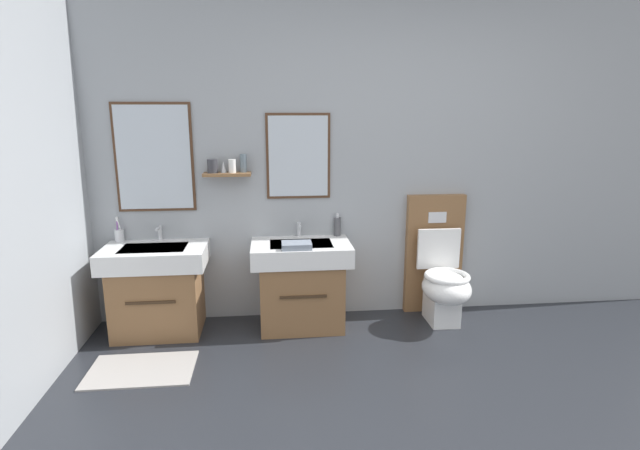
{
  "coord_description": "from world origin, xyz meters",
  "views": [
    {
      "loc": [
        -1.0,
        -1.78,
        1.67
      ],
      "look_at": [
        -0.65,
        1.68,
        0.85
      ],
      "focal_mm": 27.36,
      "sensor_mm": 36.0,
      "label": 1
    }
  ],
  "objects_px": {
    "vanity_sink_right": "(301,282)",
    "vanity_sink_left": "(158,287)",
    "soap_dispenser": "(337,226)",
    "toilet": "(440,274)",
    "toothbrush_cup": "(119,235)",
    "folded_hand_towel": "(297,245)"
  },
  "relations": [
    {
      "from": "vanity_sink_left",
      "to": "toothbrush_cup",
      "type": "bearing_deg",
      "value": 149.47
    },
    {
      "from": "vanity_sink_left",
      "to": "toilet",
      "type": "height_order",
      "value": "toilet"
    },
    {
      "from": "soap_dispenser",
      "to": "toilet",
      "type": "bearing_deg",
      "value": -11.81
    },
    {
      "from": "vanity_sink_left",
      "to": "vanity_sink_right",
      "type": "relative_size",
      "value": 1.0
    },
    {
      "from": "vanity_sink_left",
      "to": "soap_dispenser",
      "type": "bearing_deg",
      "value": 7.58
    },
    {
      "from": "toothbrush_cup",
      "to": "folded_hand_towel",
      "type": "xyz_separation_m",
      "value": [
        1.36,
        -0.33,
        -0.03
      ]
    },
    {
      "from": "vanity_sink_left",
      "to": "folded_hand_towel",
      "type": "relative_size",
      "value": 3.45
    },
    {
      "from": "vanity_sink_left",
      "to": "toilet",
      "type": "relative_size",
      "value": 0.76
    },
    {
      "from": "toilet",
      "to": "folded_hand_towel",
      "type": "bearing_deg",
      "value": -171.63
    },
    {
      "from": "toothbrush_cup",
      "to": "folded_hand_towel",
      "type": "bearing_deg",
      "value": -13.79
    },
    {
      "from": "soap_dispenser",
      "to": "folded_hand_towel",
      "type": "bearing_deg",
      "value": -135.6
    },
    {
      "from": "toothbrush_cup",
      "to": "folded_hand_towel",
      "type": "relative_size",
      "value": 0.89
    },
    {
      "from": "vanity_sink_right",
      "to": "toilet",
      "type": "height_order",
      "value": "toilet"
    },
    {
      "from": "folded_hand_towel",
      "to": "toothbrush_cup",
      "type": "bearing_deg",
      "value": 166.21
    },
    {
      "from": "vanity_sink_right",
      "to": "vanity_sink_left",
      "type": "bearing_deg",
      "value": 180.0
    },
    {
      "from": "toilet",
      "to": "soap_dispenser",
      "type": "height_order",
      "value": "toilet"
    },
    {
      "from": "toilet",
      "to": "soap_dispenser",
      "type": "xyz_separation_m",
      "value": [
        -0.82,
        0.17,
        0.38
      ]
    },
    {
      "from": "soap_dispenser",
      "to": "vanity_sink_right",
      "type": "bearing_deg",
      "value": -148.9
    },
    {
      "from": "toothbrush_cup",
      "to": "vanity_sink_left",
      "type": "bearing_deg",
      "value": -30.53
    },
    {
      "from": "vanity_sink_right",
      "to": "folded_hand_towel",
      "type": "relative_size",
      "value": 3.45
    },
    {
      "from": "vanity_sink_left",
      "to": "toothbrush_cup",
      "type": "height_order",
      "value": "toothbrush_cup"
    },
    {
      "from": "vanity_sink_left",
      "to": "soap_dispenser",
      "type": "height_order",
      "value": "soap_dispenser"
    }
  ]
}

